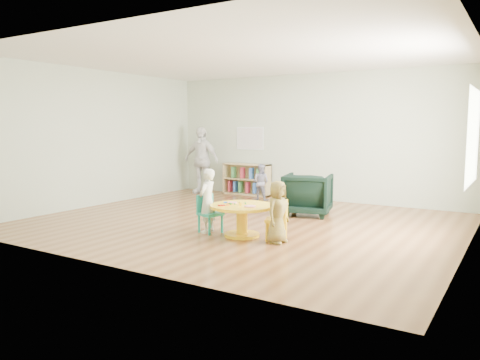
{
  "coord_description": "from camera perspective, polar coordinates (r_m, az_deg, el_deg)",
  "views": [
    {
      "loc": [
        4.11,
        -6.78,
        1.65
      ],
      "look_at": [
        0.13,
        -0.3,
        0.77
      ],
      "focal_mm": 35.0,
      "sensor_mm": 36.0,
      "label": 1
    }
  ],
  "objects": [
    {
      "name": "bookshelf",
      "position": [
        11.28,
        0.83,
        0.08
      ],
      "size": [
        1.2,
        0.3,
        0.75
      ],
      "color": "tan",
      "rests_on": "ground"
    },
    {
      "name": "armchair",
      "position": [
        8.76,
        8.26,
        -1.74
      ],
      "size": [
        1.0,
        1.02,
        0.78
      ],
      "primitive_type": "imported",
      "rotation": [
        0.0,
        0.0,
        3.37
      ],
      "color": "black",
      "rests_on": "ground"
    },
    {
      "name": "kid_chair_left",
      "position": [
        7.3,
        -3.84,
        -3.93
      ],
      "size": [
        0.39,
        0.39,
        0.59
      ],
      "rotation": [
        0.0,
        0.0,
        -1.84
      ],
      "color": "#1A937B",
      "rests_on": "ground"
    },
    {
      "name": "alphabet_poster",
      "position": [
        11.31,
        1.23,
        5.09
      ],
      "size": [
        0.74,
        0.01,
        0.54
      ],
      "color": "white",
      "rests_on": "ground"
    },
    {
      "name": "child_right",
      "position": [
        6.62,
        4.59,
        -3.91
      ],
      "size": [
        0.31,
        0.45,
        0.89
      ],
      "primitive_type": "imported",
      "rotation": [
        0.0,
        0.0,
        1.5
      ],
      "color": "gold",
      "rests_on": "ground"
    },
    {
      "name": "toddler",
      "position": [
        10.37,
        2.53,
        -0.27
      ],
      "size": [
        0.42,
        0.34,
        0.82
      ],
      "primitive_type": "imported",
      "rotation": [
        0.0,
        0.0,
        3.22
      ],
      "color": "#1C1E48",
      "rests_on": "ground"
    },
    {
      "name": "activity_table",
      "position": [
        7.02,
        0.23,
        -4.23
      ],
      "size": [
        0.95,
        0.95,
        0.52
      ],
      "rotation": [
        0.0,
        0.0,
        -0.34
      ],
      "color": "yellow",
      "rests_on": "ground"
    },
    {
      "name": "kid_chair_right",
      "position": [
        6.82,
        4.82,
        -4.73
      ],
      "size": [
        0.4,
        0.4,
        0.58
      ],
      "rotation": [
        0.0,
        0.0,
        1.92
      ],
      "color": "yellow",
      "rests_on": "ground"
    },
    {
      "name": "child_left",
      "position": [
        7.27,
        -4.0,
        -2.53
      ],
      "size": [
        0.27,
        0.38,
        1.0
      ],
      "primitive_type": "imported",
      "rotation": [
        0.0,
        0.0,
        -1.48
      ],
      "color": "silver",
      "rests_on": "ground"
    },
    {
      "name": "room",
      "position": [
        7.92,
        0.41,
        8.36
      ],
      "size": [
        7.1,
        7.0,
        2.8
      ],
      "color": "brown",
      "rests_on": "ground"
    },
    {
      "name": "adult_caretaker",
      "position": [
        11.48,
        -4.76,
        2.43
      ],
      "size": [
        0.97,
        0.43,
        1.63
      ],
      "primitive_type": "imported",
      "rotation": [
        0.0,
        0.0,
        0.03
      ],
      "color": "white",
      "rests_on": "ground"
    }
  ]
}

